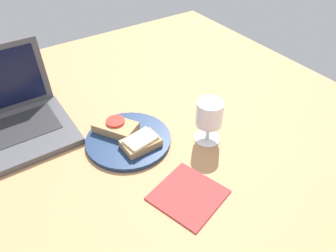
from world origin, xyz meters
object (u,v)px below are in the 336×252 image
(plate, at_px, (128,140))
(wine_glass, at_px, (209,116))
(sandwich_with_cheese, at_px, (141,142))
(sandwich_with_tomato, at_px, (116,126))
(napkin, at_px, (188,195))

(plate, distance_m, wine_glass, 0.23)
(plate, xyz_separation_m, wine_glass, (0.18, -0.11, 0.07))
(sandwich_with_cheese, xyz_separation_m, wine_glass, (0.17, -0.06, 0.05))
(plate, bearing_deg, sandwich_with_tomato, 105.38)
(sandwich_with_cheese, relative_size, wine_glass, 0.80)
(plate, relative_size, sandwich_with_cheese, 2.36)
(sandwich_with_tomato, bearing_deg, plate, -74.62)
(sandwich_with_tomato, bearing_deg, napkin, -82.30)
(plate, height_order, sandwich_with_cheese, sandwich_with_cheese)
(sandwich_with_cheese, bearing_deg, wine_glass, -20.32)
(sandwich_with_cheese, xyz_separation_m, napkin, (0.01, -0.19, -0.02))
(wine_glass, bearing_deg, sandwich_with_cheese, 159.68)
(wine_glass, distance_m, napkin, 0.22)
(plate, xyz_separation_m, napkin, (0.03, -0.24, -0.00))
(sandwich_with_tomato, relative_size, wine_glass, 1.09)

